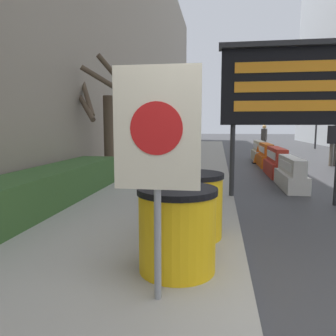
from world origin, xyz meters
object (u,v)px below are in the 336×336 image
at_px(jersey_barrier_white, 291,175).
at_px(jersey_barrier_orange_far, 266,156).
at_px(traffic_light_far_side, 318,105).
at_px(jersey_barrier_red_striped, 276,163).
at_px(traffic_cone_mid, 281,156).
at_px(pedestrian_worker, 334,139).
at_px(barrel_drum_foreground, 177,229).
at_px(barrel_drum_middle, 193,205).
at_px(jersey_barrier_cream, 259,152).
at_px(traffic_cone_near, 258,155).
at_px(warning_sign, 157,142).
at_px(pedestrian_passerby, 264,137).
at_px(traffic_light_near_curb, 234,109).
at_px(message_board, 287,86).

distance_m(jersey_barrier_white, jersey_barrier_orange_far, 4.49).
xyz_separation_m(jersey_barrier_white, traffic_light_far_side, (4.73, 15.03, 2.61)).
height_order(jersey_barrier_red_striped, traffic_cone_mid, jersey_barrier_red_striped).
height_order(traffic_cone_mid, pedestrian_worker, pedestrian_worker).
relative_size(barrel_drum_foreground, barrel_drum_middle, 1.00).
xyz_separation_m(jersey_barrier_cream, traffic_cone_near, (-0.20, -1.15, -0.02)).
bearing_deg(warning_sign, barrel_drum_foreground, 81.25).
distance_m(barrel_drum_foreground, jersey_barrier_white, 5.88).
bearing_deg(jersey_barrier_cream, traffic_light_far_side, 60.50).
bearing_deg(pedestrian_passerby, traffic_cone_mid, -160.52).
distance_m(jersey_barrier_white, jersey_barrier_red_striped, 2.14).
bearing_deg(traffic_cone_near, traffic_cone_mid, 0.57).
distance_m(warning_sign, jersey_barrier_white, 6.55).
bearing_deg(pedestrian_passerby, jersey_barrier_cream, -171.27).
height_order(warning_sign, traffic_cone_near, warning_sign).
bearing_deg(jersey_barrier_cream, barrel_drum_foreground, -100.43).
distance_m(warning_sign, traffic_light_far_side, 22.26).
bearing_deg(jersey_barrier_orange_far, pedestrian_worker, 10.83).
bearing_deg(warning_sign, jersey_barrier_cream, 79.65).
xyz_separation_m(barrel_drum_middle, jersey_barrier_white, (2.15, 4.40, -0.21)).
xyz_separation_m(jersey_barrier_white, traffic_cone_near, (-0.20, 5.51, 0.02)).
height_order(warning_sign, jersey_barrier_red_striped, warning_sign).
xyz_separation_m(barrel_drum_foreground, jersey_barrier_cream, (2.23, 12.10, -0.16)).
xyz_separation_m(warning_sign, jersey_barrier_red_striped, (2.32, 8.17, -1.06)).
bearing_deg(jersey_barrier_cream, barrel_drum_middle, -101.01).
relative_size(traffic_light_near_curb, pedestrian_worker, 1.90).
distance_m(traffic_cone_near, traffic_light_far_side, 11.03).
height_order(message_board, jersey_barrier_red_striped, message_board).
relative_size(message_board, traffic_cone_mid, 4.87).
xyz_separation_m(barrel_drum_middle, jersey_barrier_cream, (2.15, 11.06, -0.16)).
xyz_separation_m(warning_sign, jersey_barrier_orange_far, (2.32, 10.52, -1.06)).
distance_m(jersey_barrier_orange_far, traffic_light_near_curb, 7.19).
relative_size(message_board, traffic_cone_near, 4.16).
height_order(jersey_barrier_red_striped, pedestrian_worker, pedestrian_worker).
relative_size(jersey_barrier_cream, traffic_light_near_curb, 0.59).
height_order(barrel_drum_foreground, jersey_barrier_white, barrel_drum_foreground).
relative_size(jersey_barrier_white, jersey_barrier_orange_far, 1.12).
height_order(warning_sign, traffic_light_far_side, traffic_light_far_side).
bearing_deg(traffic_light_far_side, traffic_light_near_curb, -146.75).
bearing_deg(pedestrian_passerby, traffic_light_near_curb, 84.16).
xyz_separation_m(traffic_light_far_side, pedestrian_passerby, (-4.03, -4.53, -2.00)).
xyz_separation_m(jersey_barrier_orange_far, jersey_barrier_cream, (0.00, 2.18, -0.00)).
xyz_separation_m(barrel_drum_middle, traffic_light_near_curb, (1.17, 15.68, 1.97)).
xyz_separation_m(barrel_drum_foreground, traffic_light_near_curb, (1.24, 16.72, 1.97)).
bearing_deg(message_board, traffic_cone_near, 87.48).
distance_m(jersey_barrier_orange_far, traffic_light_far_side, 11.84).
relative_size(traffic_light_far_side, pedestrian_passerby, 2.53).
distance_m(traffic_cone_near, traffic_cone_mid, 0.93).
bearing_deg(warning_sign, traffic_cone_near, 79.58).
xyz_separation_m(jersey_barrier_white, pedestrian_passerby, (0.70, 10.50, 0.60)).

